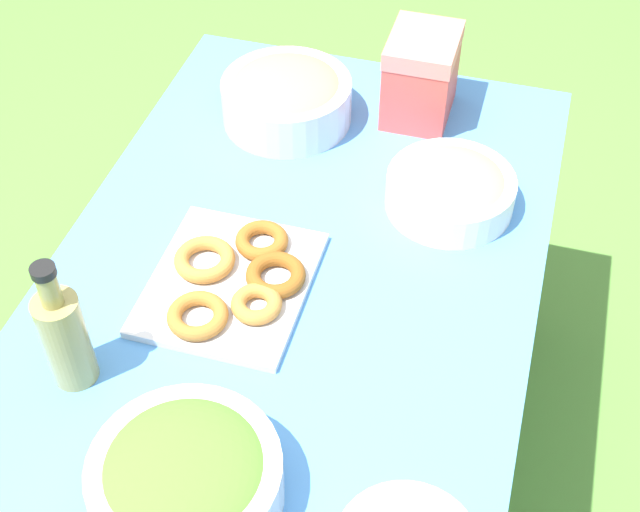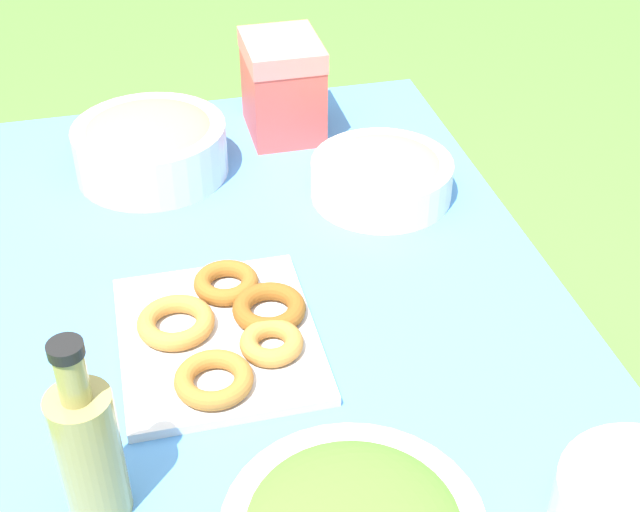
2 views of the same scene
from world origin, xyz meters
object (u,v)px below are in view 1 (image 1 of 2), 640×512
object	(u,v)px
salad_bowl	(186,478)
pasta_bowl	(451,189)
donut_platter	(234,280)
olive_oil_bottle	(64,336)
bread_bowl	(287,96)
cooler_box	(421,76)

from	to	relation	value
salad_bowl	pasta_bowl	size ratio (longest dim) A/B	1.12
donut_platter	olive_oil_bottle	bearing A→B (deg)	-36.03
bread_bowl	cooler_box	distance (m)	0.31
olive_oil_bottle	bread_bowl	bearing A→B (deg)	170.30
salad_bowl	donut_platter	world-z (taller)	salad_bowl
salad_bowl	pasta_bowl	distance (m)	0.82
salad_bowl	bread_bowl	world-z (taller)	bread_bowl
olive_oil_bottle	bread_bowl	xyz separation A→B (m)	(-0.80, 0.14, -0.04)
cooler_box	bread_bowl	bearing A→B (deg)	-69.42
pasta_bowl	bread_bowl	world-z (taller)	bread_bowl
pasta_bowl	olive_oil_bottle	distance (m)	0.82
salad_bowl	olive_oil_bottle	xyz separation A→B (m)	(-0.17, -0.28, 0.05)
salad_bowl	olive_oil_bottle	distance (m)	0.33
donut_platter	bread_bowl	world-z (taller)	bread_bowl
pasta_bowl	bread_bowl	bearing A→B (deg)	-114.54
pasta_bowl	cooler_box	world-z (taller)	cooler_box
olive_oil_bottle	donut_platter	bearing A→B (deg)	143.97
olive_oil_bottle	cooler_box	size ratio (longest dim) A/B	1.35
bread_bowl	cooler_box	bearing A→B (deg)	110.58
bread_bowl	pasta_bowl	bearing A→B (deg)	65.46
donut_platter	bread_bowl	bearing A→B (deg)	-173.55
cooler_box	pasta_bowl	bearing A→B (deg)	23.21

